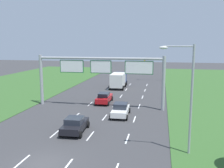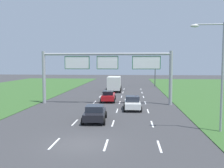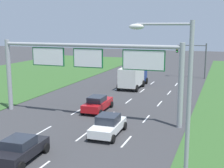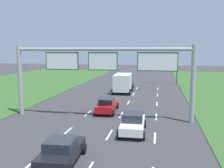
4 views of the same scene
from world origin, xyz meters
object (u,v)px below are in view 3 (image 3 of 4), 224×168
at_px(car_near_red, 20,149).
at_px(sign_gantry, 88,64).
at_px(car_mid_lane, 108,125).
at_px(traffic_light_mast, 193,54).
at_px(box_truck, 133,76).
at_px(car_lead_silver, 98,103).
at_px(street_lamp, 179,107).

bearing_deg(car_near_red, sign_gantry, 85.54).
relative_size(car_mid_lane, traffic_light_mast, 0.76).
relative_size(car_near_red, box_truck, 0.58).
relative_size(car_near_red, traffic_light_mast, 0.74).
xyz_separation_m(car_lead_silver, traffic_light_mast, (6.71, 23.60, 3.10)).
relative_size(car_lead_silver, box_truck, 0.64).
bearing_deg(car_near_red, street_lamp, -19.24).
bearing_deg(street_lamp, box_truck, 109.63).
bearing_deg(car_lead_silver, sign_gantry, -88.43).
height_order(box_truck, traffic_light_mast, traffic_light_mast).
distance_m(car_mid_lane, street_lamp, 12.00).
relative_size(car_mid_lane, box_truck, 0.60).
distance_m(car_near_red, street_lamp, 11.27).
relative_size(traffic_light_mast, street_lamp, 0.66).
relative_size(box_truck, sign_gantry, 0.41).
bearing_deg(car_near_red, car_mid_lane, 57.64).
distance_m(sign_gantry, street_lamp, 16.09).
bearing_deg(car_mid_lane, traffic_light_mast, 81.84).
xyz_separation_m(box_truck, sign_gantry, (0.23, -15.26, 3.37)).
height_order(car_near_red, car_lead_silver, car_lead_silver).
height_order(car_lead_silver, traffic_light_mast, traffic_light_mast).
bearing_deg(street_lamp, car_lead_silver, 123.23).
bearing_deg(traffic_light_mast, car_mid_lane, -96.38).
relative_size(car_near_red, street_lamp, 0.49).
bearing_deg(traffic_light_mast, sign_gantry, -104.18).
height_order(car_lead_silver, box_truck, box_truck).
bearing_deg(car_mid_lane, car_near_red, -121.00).
bearing_deg(car_mid_lane, car_lead_silver, 117.56).
xyz_separation_m(car_near_red, sign_gantry, (0.23, 9.89, 4.20)).
bearing_deg(box_truck, traffic_light_mast, 56.59).
bearing_deg(car_lead_silver, traffic_light_mast, 72.06).
height_order(car_mid_lane, box_truck, box_truck).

